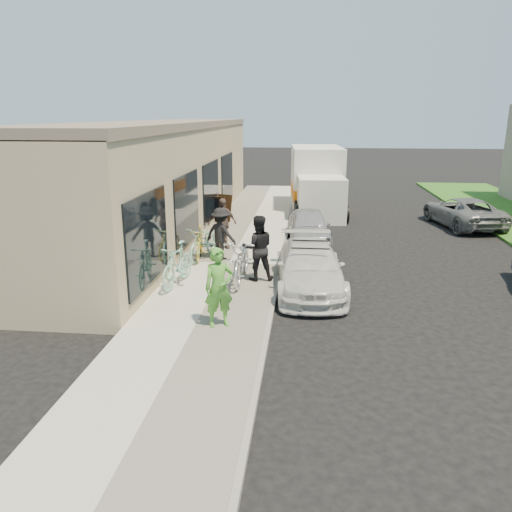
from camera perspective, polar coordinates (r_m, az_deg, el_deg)
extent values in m
plane|color=black|center=(12.15, 4.08, -5.79)|extent=(120.00, 120.00, 0.00)
cube|color=#B4B0A2|center=(15.13, -3.11, -1.06)|extent=(3.00, 34.00, 0.15)
cube|color=gray|center=(14.97, 2.77, -1.27)|extent=(0.12, 34.00, 0.13)
cube|color=tan|center=(20.22, -10.18, 8.61)|extent=(3.50, 20.00, 4.00)
cube|color=#726456|center=(20.08, -10.48, 14.56)|extent=(3.60, 20.00, 0.25)
cube|color=black|center=(12.25, -12.27, 1.93)|extent=(0.06, 3.00, 2.20)
cube|color=black|center=(16.01, -7.89, 5.38)|extent=(0.06, 3.00, 2.20)
cube|color=black|center=(19.86, -5.17, 7.50)|extent=(0.06, 3.00, 2.20)
cube|color=black|center=(23.77, -3.32, 8.91)|extent=(0.06, 3.00, 2.20)
cylinder|color=black|center=(15.18, -6.65, 0.81)|extent=(0.06, 0.06, 0.81)
cylinder|color=black|center=(15.70, -6.44, 1.33)|extent=(0.06, 0.06, 0.81)
cylinder|color=black|center=(15.35, -6.59, 2.54)|extent=(0.12, 0.54, 0.06)
cube|color=black|center=(20.63, -4.23, 5.32)|extent=(0.73, 0.49, 1.11)
cube|color=black|center=(20.97, -3.67, 5.51)|extent=(0.73, 0.49, 1.11)
cube|color=black|center=(20.58, -4.29, 5.46)|extent=(0.57, 0.36, 0.79)
imported|color=silver|center=(13.14, 6.15, -1.32)|extent=(1.99, 4.31, 1.22)
cylinder|color=black|center=(12.53, 6.23, 0.82)|extent=(0.97, 0.04, 0.04)
cylinder|color=black|center=(13.31, 6.23, 1.72)|extent=(0.97, 0.04, 0.04)
imported|color=#A9A9AF|center=(17.98, 6.02, 3.38)|extent=(1.72, 3.68, 1.22)
cube|color=silver|center=(21.80, 7.45, 6.43)|extent=(2.12, 2.12, 1.89)
cube|color=black|center=(21.74, 7.49, 7.46)|extent=(1.84, 0.19, 0.90)
cube|color=silver|center=(24.66, 6.88, 8.94)|extent=(2.57, 4.33, 2.89)
cube|color=orange|center=(24.74, 6.83, 7.45)|extent=(2.59, 4.35, 0.55)
cylinder|color=black|center=(21.33, 4.85, 4.81)|extent=(0.30, 0.81, 0.80)
cylinder|color=black|center=(21.52, 10.17, 4.71)|extent=(0.30, 0.81, 0.80)
cylinder|color=black|center=(22.41, 4.72, 5.34)|extent=(0.30, 0.81, 0.80)
cylinder|color=black|center=(22.59, 9.79, 5.25)|extent=(0.30, 0.81, 0.80)
cylinder|color=black|center=(26.13, 4.36, 6.86)|extent=(0.30, 0.81, 0.80)
cylinder|color=black|center=(26.29, 8.72, 6.78)|extent=(0.30, 0.81, 0.80)
imported|color=slate|center=(22.31, 22.55, 4.67)|extent=(2.77, 4.63, 1.20)
imported|color=silver|center=(13.31, -1.58, -0.43)|extent=(0.80, 2.25, 1.18)
imported|color=#4C9832|center=(10.44, -4.27, -3.60)|extent=(0.73, 0.63, 1.70)
imported|color=black|center=(13.32, 0.20, 0.92)|extent=(0.98, 0.84, 1.78)
imported|color=#84C5AC|center=(13.15, -8.97, -0.95)|extent=(0.80, 1.93, 1.12)
imported|color=#84C5AC|center=(15.54, -6.03, 1.59)|extent=(1.02, 2.05, 1.03)
imported|color=gold|center=(15.50, -6.46, 1.49)|extent=(0.66, 1.70, 1.00)
imported|color=black|center=(15.33, -4.05, 2.55)|extent=(1.19, 0.98, 1.60)
imported|color=brown|center=(16.59, -3.89, 3.73)|extent=(1.06, 0.86, 1.69)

